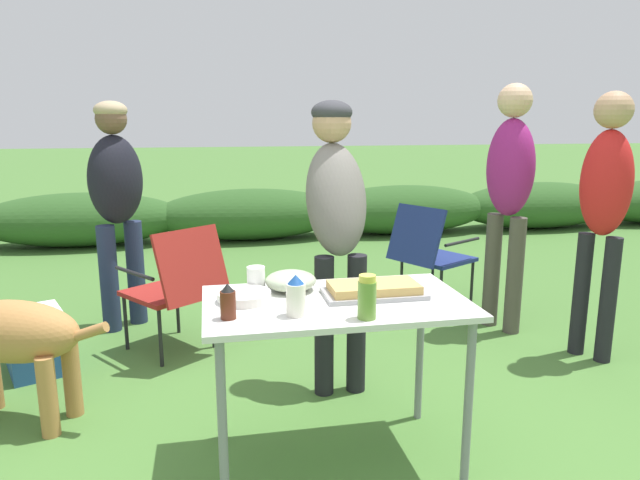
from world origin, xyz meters
TOP-DOWN VIEW (x-y plane):
  - ground_plane at (0.00, 0.00)m, footprint 60.00×60.00m
  - shrub_hedge at (0.00, 4.87)m, footprint 14.40×0.90m
  - folding_table at (0.00, 0.00)m, footprint 1.10×0.64m
  - food_tray at (0.17, 0.03)m, footprint 0.43×0.22m
  - plate_stack at (-0.38, 0.06)m, footprint 0.22×0.22m
  - mixing_bowl at (-0.16, 0.18)m, footprint 0.23×0.23m
  - paper_cup_stack at (-0.32, 0.20)m, footprint 0.08×0.08m
  - relish_jar at (0.07, -0.24)m, footprint 0.07×0.07m
  - bbq_sauce_bottle at (-0.45, -0.14)m, footprint 0.06×0.06m
  - mayo_bottle at (-0.19, -0.16)m, footprint 0.08×0.08m
  - standing_person_in_dark_puffer at (0.17, 0.74)m, footprint 0.33×0.46m
  - standing_person_with_beanie at (-1.13, 1.93)m, footprint 0.49×0.47m
  - standing_person_in_olive_jacket at (1.53, 1.36)m, footprint 0.37×0.43m
  - standing_person_in_gray_fleece at (1.83, 0.78)m, footprint 0.34×0.37m
  - dog at (-1.53, 0.65)m, footprint 1.06×0.53m
  - camp_chair_green_behind_table at (1.19, 1.91)m, footprint 0.74×0.69m
  - camp_chair_near_hedge at (-0.72, 1.35)m, footprint 0.72×0.75m
  - cooler_box at (-1.57, 1.29)m, footprint 0.48×0.57m

SIDE VIEW (x-z plane):
  - ground_plane at x=0.00m, z-range 0.00..0.00m
  - cooler_box at x=-1.57m, z-range 0.00..0.34m
  - shrub_hedge at x=0.00m, z-range 0.00..0.64m
  - dog at x=-1.53m, z-range 0.11..0.81m
  - camp_chair_green_behind_table at x=1.19m, z-range 0.05..0.88m
  - camp_chair_near_hedge at x=-0.72m, z-range 0.05..0.88m
  - folding_table at x=0.00m, z-range 0.29..1.03m
  - plate_stack at x=-0.38m, z-range 0.74..0.78m
  - food_tray at x=0.17m, z-range 0.74..0.79m
  - mixing_bowl at x=-0.16m, z-range 0.74..0.83m
  - paper_cup_stack at x=-0.32m, z-range 0.74..0.85m
  - bbq_sauce_bottle at x=-0.45m, z-range 0.74..0.87m
  - mayo_bottle at x=-0.19m, z-range 0.74..0.90m
  - relish_jar at x=0.07m, z-range 0.74..0.91m
  - standing_person_with_beanie at x=-1.13m, z-range 0.18..1.78m
  - standing_person_in_dark_puffer at x=0.17m, z-range 0.21..1.80m
  - standing_person_in_gray_fleece at x=1.83m, z-range 0.19..1.84m
  - standing_person_in_olive_jacket at x=1.53m, z-range 0.19..1.91m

